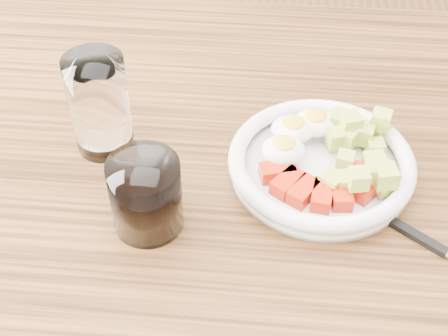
# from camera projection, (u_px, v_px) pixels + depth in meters

# --- Properties ---
(dining_table) EXTENTS (1.50, 0.90, 0.77)m
(dining_table) POSITION_uv_depth(u_px,v_px,m) (231.00, 244.00, 0.82)
(dining_table) COLOR brown
(dining_table) RESTS_ON ground
(bowl) EXTENTS (0.23, 0.23, 0.06)m
(bowl) POSITION_uv_depth(u_px,v_px,m) (322.00, 161.00, 0.76)
(bowl) COLOR white
(bowl) RESTS_ON dining_table
(fork) EXTENTS (0.14, 0.11, 0.01)m
(fork) POSITION_uv_depth(u_px,v_px,m) (432.00, 245.00, 0.69)
(fork) COLOR black
(fork) RESTS_ON dining_table
(water_glass) EXTENTS (0.07, 0.07, 0.13)m
(water_glass) POSITION_uv_depth(u_px,v_px,m) (99.00, 104.00, 0.77)
(water_glass) COLOR white
(water_glass) RESTS_ON dining_table
(coffee_glass) EXTENTS (0.08, 0.08, 0.09)m
(coffee_glass) POSITION_uv_depth(u_px,v_px,m) (146.00, 196.00, 0.69)
(coffee_glass) COLOR white
(coffee_glass) RESTS_ON dining_table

